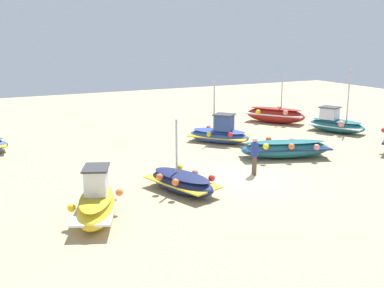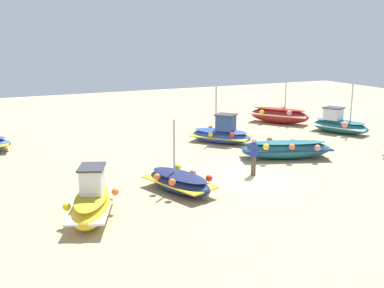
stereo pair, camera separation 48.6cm
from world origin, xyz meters
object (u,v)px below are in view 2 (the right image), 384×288
(fishing_boat_3, at_px, (222,133))
(fishing_boat_4, at_px, (179,182))
(fishing_boat_0, at_px, (92,202))
(fishing_boat_2, at_px, (279,115))
(person_walking, at_px, (254,154))
(fishing_boat_1, at_px, (339,124))
(fishing_boat_8, at_px, (286,149))

(fishing_boat_3, relative_size, fishing_boat_4, 1.01)
(fishing_boat_0, height_order, fishing_boat_4, fishing_boat_4)
(fishing_boat_2, distance_m, person_walking, 12.00)
(fishing_boat_0, relative_size, fishing_boat_1, 0.92)
(fishing_boat_0, xyz_separation_m, fishing_boat_3, (-8.89, -7.65, -0.05))
(fishing_boat_2, relative_size, person_walking, 2.48)
(fishing_boat_8, bearing_deg, fishing_boat_1, -131.62)
(fishing_boat_8, bearing_deg, fishing_boat_3, -54.42)
(fishing_boat_1, distance_m, fishing_boat_8, 7.23)
(fishing_boat_2, xyz_separation_m, fishing_boat_4, (11.43, 9.76, -0.16))
(fishing_boat_0, xyz_separation_m, fishing_boat_2, (-14.99, -10.99, -0.00))
(fishing_boat_4, xyz_separation_m, person_walking, (-3.65, -0.64, 0.52))
(fishing_boat_4, distance_m, fishing_boat_8, 6.90)
(fishing_boat_0, distance_m, person_walking, 7.45)
(fishing_boat_0, distance_m, fishing_boat_2, 18.59)
(fishing_boat_0, bearing_deg, fishing_boat_3, -26.36)
(fishing_boat_0, height_order, person_walking, fishing_boat_0)
(fishing_boat_2, xyz_separation_m, fishing_boat_8, (4.92, 7.49, -0.10))
(fishing_boat_1, bearing_deg, fishing_boat_3, 61.03)
(fishing_boat_8, xyz_separation_m, person_walking, (2.87, 1.64, 0.46))
(person_walking, bearing_deg, fishing_boat_0, -155.30)
(fishing_boat_2, relative_size, fishing_boat_4, 1.19)
(fishing_boat_2, relative_size, fishing_boat_3, 1.17)
(fishing_boat_1, relative_size, fishing_boat_4, 1.12)
(fishing_boat_1, distance_m, fishing_boat_4, 14.08)
(fishing_boat_1, bearing_deg, fishing_boat_0, 89.21)
(fishing_boat_4, xyz_separation_m, fishing_boat_8, (-6.52, -2.28, 0.06))
(fishing_boat_0, relative_size, fishing_boat_8, 0.77)
(fishing_boat_3, bearing_deg, fishing_boat_0, -89.26)
(fishing_boat_3, bearing_deg, fishing_boat_8, -24.07)
(fishing_boat_1, relative_size, person_walking, 2.34)
(fishing_boat_0, distance_m, fishing_boat_3, 11.73)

